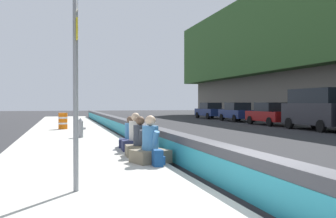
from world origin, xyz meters
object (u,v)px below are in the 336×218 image
object	(u,v)px
parked_car_fourth	(318,108)
parked_car_midline	(270,114)
route_sign_post	(76,72)
seated_person_foreground	(150,148)
seated_person_rear	(135,139)
construction_barrel	(63,121)
seated_person_far	(130,137)
parked_car_farther	(210,111)
parked_car_far	(237,112)
backpack	(158,158)
fire_hydrant	(80,127)
seated_person_middle	(140,143)

from	to	relation	value
parked_car_fourth	parked_car_midline	distance (m)	5.68
route_sign_post	seated_person_foreground	xyz separation A→B (m)	(2.83, -1.96, -1.69)
seated_person_foreground	seated_person_rear	world-z (taller)	same
seated_person_foreground	seated_person_rear	xyz separation A→B (m)	(2.65, -0.10, 0.00)
seated_person_rear	route_sign_post	bearing A→B (deg)	159.33
construction_barrel	parked_car_midline	size ratio (longest dim) A/B	0.21
seated_person_far	parked_car_fourth	distance (m)	14.70
parked_car_farther	parked_car_far	bearing A→B (deg)	-179.98
backpack	construction_barrel	distance (m)	14.69
route_sign_post	fire_hydrant	world-z (taller)	route_sign_post
seated_person_foreground	seated_person_rear	distance (m)	2.65
fire_hydrant	seated_person_foreground	bearing A→B (deg)	-169.96
parked_car_farther	seated_person_far	bearing A→B (deg)	152.92
route_sign_post	backpack	xyz separation A→B (m)	(2.21, -2.01, -1.88)
route_sign_post	parked_car_far	distance (m)	29.43
parked_car_fourth	parked_car_midline	world-z (taller)	parked_car_fourth
construction_barrel	parked_car_fourth	bearing A→B (deg)	-102.02
route_sign_post	seated_person_middle	bearing A→B (deg)	-25.33
route_sign_post	parked_car_midline	xyz separation A→B (m)	(19.18, -14.87, -1.35)
fire_hydrant	parked_car_fourth	world-z (taller)	parked_car_fourth
seated_person_rear	parked_car_midline	distance (m)	18.76
route_sign_post	seated_person_far	xyz separation A→B (m)	(6.40, -2.05, -1.73)
fire_hydrant	construction_barrel	size ratio (longest dim) A/B	0.93
seated_person_rear	construction_barrel	distance (m)	11.47
seated_person_middle	seated_person_rear	distance (m)	1.35
parked_car_midline	route_sign_post	bearing A→B (deg)	142.20
seated_person_far	parked_car_far	distance (m)	22.90
fire_hydrant	route_sign_post	bearing A→B (deg)	177.01
route_sign_post	parked_car_fourth	bearing A→B (deg)	-47.75
parked_car_far	backpack	bearing A→B (deg)	150.49
parked_car_fourth	parked_car_far	distance (m)	11.74
backpack	parked_car_fourth	distance (m)	17.17
route_sign_post	parked_car_farther	distance (m)	35.23
fire_hydrant	parked_car_midline	size ratio (longest dim) A/B	0.19
seated_person_far	seated_person_rear	bearing A→B (deg)	-179.23
parked_car_far	seated_person_far	bearing A→B (deg)	145.41
seated_person_foreground	seated_person_middle	world-z (taller)	seated_person_foreground
route_sign_post	seated_person_rear	bearing A→B (deg)	-20.67
fire_hydrant	seated_person_far	world-z (taller)	seated_person_far
route_sign_post	parked_car_midline	distance (m)	24.31
route_sign_post	backpack	world-z (taller)	route_sign_post
seated_person_foreground	seated_person_middle	bearing A→B (deg)	0.37
backpack	parked_car_far	bearing A→B (deg)	-29.51
parked_car_far	seated_person_foreground	bearing A→B (deg)	149.72
seated_person_foreground	seated_person_far	size ratio (longest dim) A/B	1.13
seated_person_rear	parked_car_far	world-z (taller)	parked_car_far
seated_person_far	parked_car_far	world-z (taller)	parked_car_far
seated_person_foreground	seated_person_rear	size ratio (longest dim) A/B	1.00
seated_person_rear	seated_person_middle	bearing A→B (deg)	175.27
fire_hydrant	parked_car_midline	xyz separation A→B (m)	(8.43, -14.31, 0.27)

